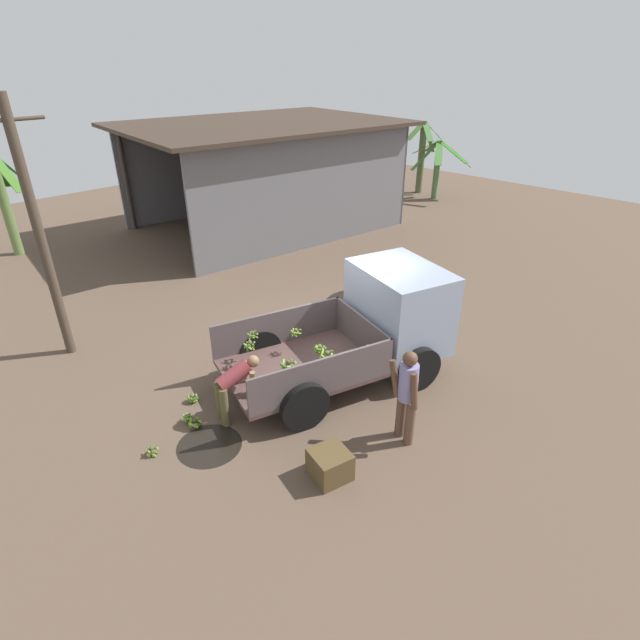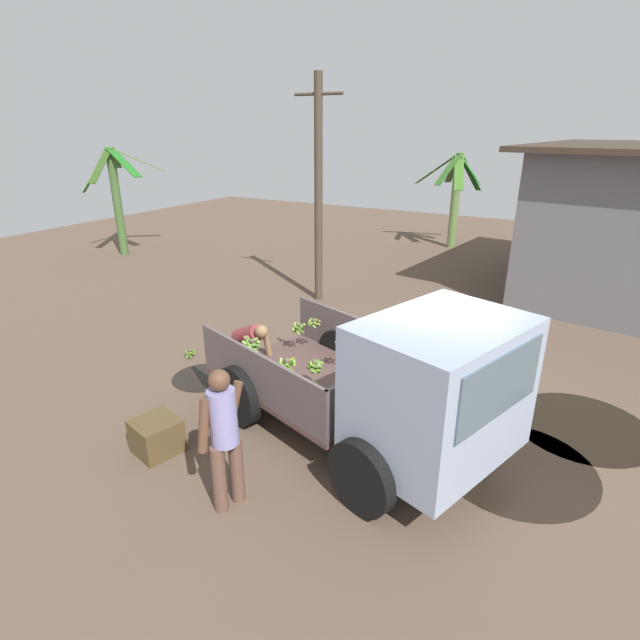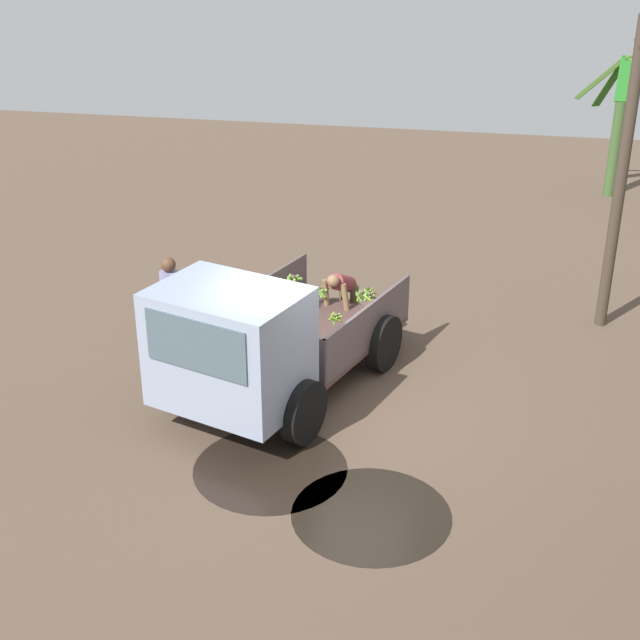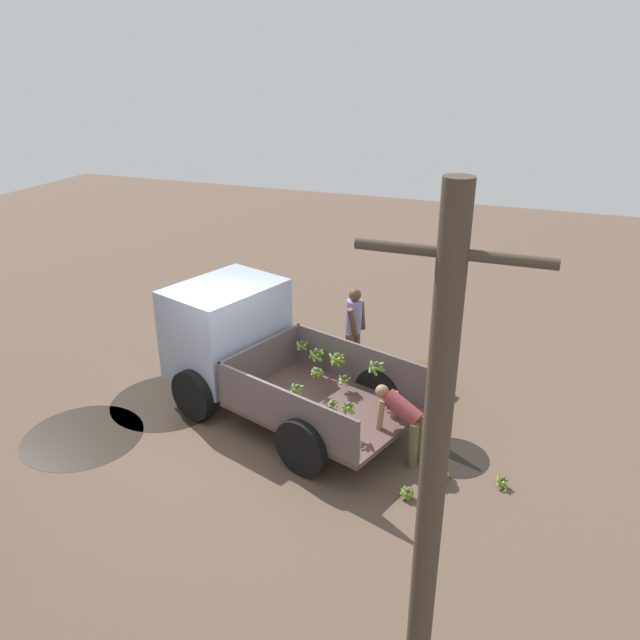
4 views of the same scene
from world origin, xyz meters
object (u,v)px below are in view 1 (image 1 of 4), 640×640
cargo_truck (381,319)px  person_worker_loading (234,384)px  person_foreground_visitor (407,393)px  banana_bunch_on_ground_2 (193,398)px  banana_bunch_on_ground_3 (188,417)px  wooden_crate_0 (330,464)px  banana_bunch_on_ground_0 (195,422)px  banana_bunch_on_ground_1 (152,450)px  utility_pole (39,234)px

cargo_truck → person_worker_loading: bearing=-176.0°
person_foreground_visitor → banana_bunch_on_ground_2: (-1.87, 3.34, -0.84)m
person_worker_loading → banana_bunch_on_ground_3: 1.02m
banana_bunch_on_ground_2 → banana_bunch_on_ground_3: 0.56m
wooden_crate_0 → banana_bunch_on_ground_2: bearing=98.0°
banana_bunch_on_ground_0 → banana_bunch_on_ground_1: bearing=-173.3°
banana_bunch_on_ground_0 → banana_bunch_on_ground_1: 0.87m
wooden_crate_0 → person_worker_loading: bearing=93.2°
person_worker_loading → banana_bunch_on_ground_2: person_worker_loading is taller
utility_pole → banana_bunch_on_ground_3: size_ratio=26.34×
banana_bunch_on_ground_2 → banana_bunch_on_ground_1: bearing=-149.6°
utility_pole → person_foreground_visitor: 7.46m
person_worker_loading → wooden_crate_0: 2.19m
cargo_truck → banana_bunch_on_ground_1: 4.76m
utility_pole → banana_bunch_on_ground_1: utility_pole is taller
person_foreground_visitor → banana_bunch_on_ground_2: 3.92m
person_foreground_visitor → person_worker_loading: person_foreground_visitor is taller
banana_bunch_on_ground_1 → wooden_crate_0: 2.85m
wooden_crate_0 → banana_bunch_on_ground_0: bearing=107.8°
person_foreground_visitor → banana_bunch_on_ground_3: size_ratio=8.74×
person_foreground_visitor → banana_bunch_on_ground_2: person_foreground_visitor is taller
person_foreground_visitor → utility_pole: bearing=-52.8°
banana_bunch_on_ground_1 → banana_bunch_on_ground_3: banana_bunch_on_ground_1 is taller
wooden_crate_0 → utility_pole: bearing=101.0°
wooden_crate_0 → banana_bunch_on_ground_3: bearing=106.8°
person_worker_loading → banana_bunch_on_ground_3: (-0.67, 0.48, -0.60)m
banana_bunch_on_ground_0 → banana_bunch_on_ground_2: size_ratio=1.24×
wooden_crate_0 → banana_bunch_on_ground_1: bearing=125.2°
banana_bunch_on_ground_2 → banana_bunch_on_ground_3: (-0.36, -0.42, 0.00)m
person_foreground_visitor → person_worker_loading: 2.91m
cargo_truck → person_foreground_visitor: bearing=-113.1°
banana_bunch_on_ground_3 → person_foreground_visitor: bearing=-52.5°
banana_bunch_on_ground_0 → banana_bunch_on_ground_3: bearing=93.4°
cargo_truck → banana_bunch_on_ground_3: 4.03m
banana_bunch_on_ground_0 → banana_bunch_on_ground_1: (-0.86, -0.10, 0.01)m
person_worker_loading → wooden_crate_0: bearing=-72.0°
banana_bunch_on_ground_0 → wooden_crate_0: (0.78, -2.43, 0.14)m
utility_pole → banana_bunch_on_ground_3: 4.61m
banana_bunch_on_ground_2 → wooden_crate_0: bearing=-82.0°
person_worker_loading → wooden_crate_0: size_ratio=2.08×
cargo_truck → person_foreground_visitor: cargo_truck is taller
cargo_truck → banana_bunch_on_ground_2: bearing=171.5°
banana_bunch_on_ground_3 → wooden_crate_0: 2.74m
banana_bunch_on_ground_2 → banana_bunch_on_ground_3: size_ratio=1.07×
banana_bunch_on_ground_0 → wooden_crate_0: wooden_crate_0 is taller
person_foreground_visitor → wooden_crate_0: 1.64m
banana_bunch_on_ground_1 → banana_bunch_on_ground_3: bearing=18.8°
banana_bunch_on_ground_3 → cargo_truck: bearing=-18.6°
banana_bunch_on_ground_2 → banana_bunch_on_ground_3: bearing=-130.7°
person_worker_loading → wooden_crate_0: (0.12, -2.14, -0.47)m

